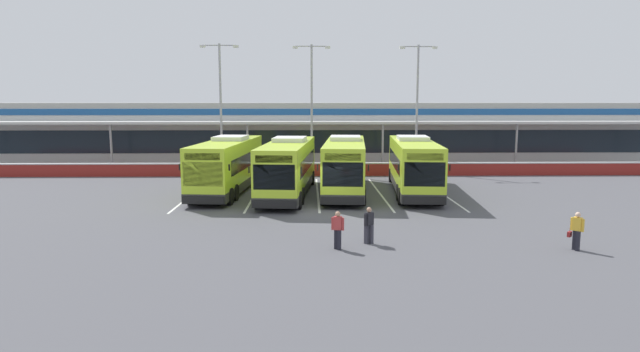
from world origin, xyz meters
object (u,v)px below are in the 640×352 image
(lamp_post_west, at_px, (221,100))
(lamp_post_east, at_px, (417,100))
(coach_bus_left_centre, at_px, (288,168))
(coach_bus_right_centre, at_px, (413,166))
(lamp_post_centre, at_px, (312,100))
(pedestrian_with_handbag, at_px, (576,230))
(pedestrian_child, at_px, (369,224))
(coach_bus_centre, at_px, (345,166))
(pedestrian_in_dark_coat, at_px, (338,229))
(coach_bus_leftmost, at_px, (228,166))

(lamp_post_west, bearing_deg, lamp_post_east, 2.29)
(coach_bus_left_centre, relative_size, lamp_post_west, 1.12)
(coach_bus_right_centre, xyz_separation_m, lamp_post_centre, (-6.86, 11.02, 4.50))
(lamp_post_centre, bearing_deg, pedestrian_with_handbag, -66.84)
(pedestrian_child, xyz_separation_m, lamp_post_east, (6.88, 24.30, 5.42))
(pedestrian_child, bearing_deg, coach_bus_centre, 90.67)
(pedestrian_in_dark_coat, distance_m, pedestrian_child, 1.64)
(coach_bus_centre, distance_m, pedestrian_in_dark_coat, 14.22)
(coach_bus_left_centre, bearing_deg, coach_bus_leftmost, 162.19)
(lamp_post_west, bearing_deg, coach_bus_leftmost, -78.58)
(pedestrian_with_handbag, distance_m, pedestrian_child, 8.62)
(coach_bus_left_centre, bearing_deg, lamp_post_east, 47.87)
(coach_bus_leftmost, relative_size, coach_bus_right_centre, 1.00)
(coach_bus_centre, bearing_deg, coach_bus_right_centre, -0.55)
(pedestrian_with_handbag, xyz_separation_m, lamp_post_centre, (-10.89, 25.45, 5.43))
(lamp_post_west, bearing_deg, coach_bus_right_centre, -35.28)
(coach_bus_leftmost, xyz_separation_m, coach_bus_right_centre, (12.64, -0.37, 0.00))
(pedestrian_with_handbag, relative_size, pedestrian_in_dark_coat, 1.00)
(coach_bus_left_centre, relative_size, coach_bus_centre, 1.00)
(coach_bus_leftmost, height_order, coach_bus_right_centre, same)
(coach_bus_centre, relative_size, pedestrian_in_dark_coat, 7.61)
(lamp_post_west, height_order, lamp_post_centre, same)
(coach_bus_left_centre, xyz_separation_m, pedestrian_in_dark_coat, (2.58, -13.13, -0.91))
(lamp_post_centre, height_order, lamp_post_east, same)
(coach_bus_left_centre, distance_m, pedestrian_child, 12.95)
(coach_bus_left_centre, height_order, lamp_post_west, lamp_post_west)
(coach_bus_right_centre, xyz_separation_m, pedestrian_with_handbag, (4.03, -14.43, -0.93))
(lamp_post_east, bearing_deg, coach_bus_right_centre, -102.11)
(coach_bus_leftmost, xyz_separation_m, coach_bus_left_centre, (4.15, -1.33, 0.00))
(pedestrian_with_handbag, bearing_deg, lamp_post_east, 93.71)
(coach_bus_left_centre, height_order, pedestrian_in_dark_coat, coach_bus_left_centre)
(coach_bus_leftmost, xyz_separation_m, pedestrian_in_dark_coat, (6.73, -14.47, -0.91))
(coach_bus_centre, xyz_separation_m, pedestrian_with_handbag, (8.69, -14.48, -0.93))
(coach_bus_leftmost, bearing_deg, pedestrian_with_handbag, -41.62)
(pedestrian_with_handbag, distance_m, lamp_post_east, 26.11)
(coach_bus_centre, bearing_deg, coach_bus_leftmost, 177.64)
(lamp_post_west, distance_m, lamp_post_east, 17.04)
(coach_bus_leftmost, relative_size, pedestrian_with_handbag, 7.61)
(coach_bus_centre, height_order, lamp_post_centre, lamp_post_centre)
(coach_bus_left_centre, xyz_separation_m, pedestrian_child, (3.98, -12.29, -0.91))
(pedestrian_in_dark_coat, bearing_deg, lamp_post_centre, 92.17)
(coach_bus_leftmost, relative_size, pedestrian_in_dark_coat, 7.61)
(coach_bus_leftmost, xyz_separation_m, lamp_post_west, (-2.02, 10.00, 4.50))
(coach_bus_left_centre, height_order, lamp_post_east, lamp_post_east)
(coach_bus_right_centre, bearing_deg, coach_bus_leftmost, 178.30)
(coach_bus_leftmost, height_order, coach_bus_centre, same)
(lamp_post_centre, distance_m, lamp_post_east, 9.23)
(lamp_post_centre, bearing_deg, pedestrian_in_dark_coat, -87.83)
(coach_bus_centre, height_order, pedestrian_in_dark_coat, coach_bus_centre)
(pedestrian_in_dark_coat, height_order, lamp_post_east, lamp_post_east)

